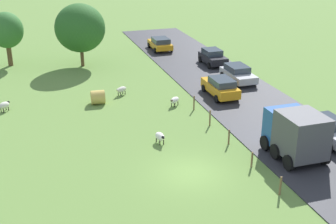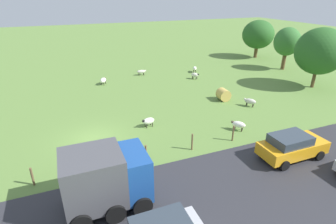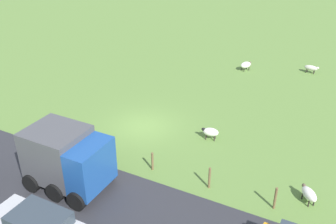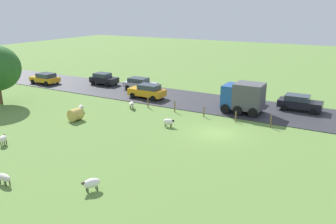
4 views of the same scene
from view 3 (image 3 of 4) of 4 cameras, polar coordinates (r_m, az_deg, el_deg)
name	(u,v)px [view 3 (image 3 of 4)]	position (r m, az deg, el deg)	size (l,w,h in m)	color
ground_plane	(144,127)	(24.64, -3.68, -2.20)	(160.00, 160.00, 0.00)	olive
road_strip	(49,208)	(19.13, -17.58, -13.65)	(8.00, 80.00, 0.06)	#2D2D33
sheep_0	(311,68)	(35.09, 20.80, 6.24)	(0.55, 1.25, 0.70)	beige
sheep_4	(309,194)	(19.52, 20.50, -11.50)	(1.11, 1.05, 0.75)	white
sheep_5	(246,65)	(34.10, 11.67, 6.97)	(1.18, 1.01, 0.79)	white
sheep_6	(210,132)	(23.16, 6.43, -3.02)	(0.68, 1.11, 0.76)	white
fence_post_0	(59,132)	(23.85, -16.20, -2.89)	(0.12, 0.12, 1.13)	brown
fence_post_1	(103,146)	(21.97, -9.84, -5.12)	(0.12, 0.12, 1.01)	brown
fence_post_2	(152,161)	(20.39, -2.36, -7.44)	(0.12, 0.12, 1.07)	brown
fence_post_3	(209,178)	(19.22, 6.28, -9.85)	(0.12, 0.12, 1.21)	brown
fence_post_4	(275,198)	(18.61, 15.88, -12.41)	(0.12, 0.12, 1.20)	brown
truck_0	(67,158)	(19.19, -14.97, -6.70)	(2.78, 3.99, 3.09)	#1E4C99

